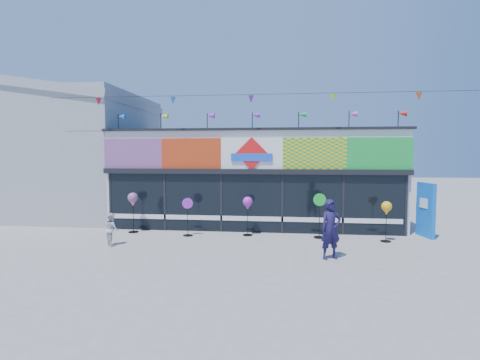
% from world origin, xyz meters
% --- Properties ---
extents(ground, '(80.00, 80.00, 0.00)m').
position_xyz_m(ground, '(0.00, 0.00, 0.00)').
color(ground, gray).
rests_on(ground, ground).
extents(kite_shop, '(16.00, 5.70, 5.31)m').
position_xyz_m(kite_shop, '(0.00, 5.94, 2.05)').
color(kite_shop, silver).
rests_on(kite_shop, ground).
extents(neighbour_building, '(8.18, 7.20, 6.87)m').
position_xyz_m(neighbour_building, '(-10.00, 7.00, 3.20)').
color(neighbour_building, '#9B9EA0').
rests_on(neighbour_building, ground).
extents(blue_sign, '(0.36, 1.02, 2.02)m').
position_xyz_m(blue_sign, '(6.49, 3.34, 1.01)').
color(blue_sign, blue).
rests_on(blue_sign, ground).
extents(spinner_0, '(0.40, 0.40, 1.58)m').
position_xyz_m(spinner_0, '(-4.62, 2.87, 1.26)').
color(spinner_0, black).
rests_on(spinner_0, ground).
extents(spinner_1, '(0.40, 0.37, 1.43)m').
position_xyz_m(spinner_1, '(-2.33, 2.51, 0.76)').
color(spinner_1, black).
rests_on(spinner_1, ground).
extents(spinner_2, '(0.37, 0.37, 1.48)m').
position_xyz_m(spinner_2, '(-0.10, 2.83, 1.18)').
color(spinner_2, black).
rests_on(spinner_2, ground).
extents(spinner_3, '(0.46, 0.42, 1.64)m').
position_xyz_m(spinner_3, '(2.56, 2.73, 0.87)').
color(spinner_3, black).
rests_on(spinner_3, ground).
extents(spinner_4, '(0.36, 0.36, 1.43)m').
position_xyz_m(spinner_4, '(4.83, 2.38, 1.15)').
color(spinner_4, black).
rests_on(spinner_4, ground).
extents(adult_man, '(0.76, 0.65, 1.76)m').
position_xyz_m(adult_man, '(2.62, -0.04, 0.88)').
color(adult_man, '#1A133C').
rests_on(adult_man, ground).
extents(child, '(0.58, 0.60, 1.09)m').
position_xyz_m(child, '(-4.53, 0.82, 0.55)').
color(child, silver).
rests_on(child, ground).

